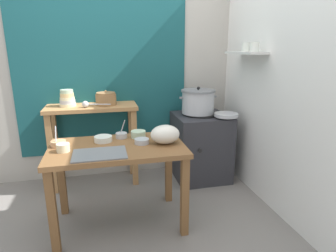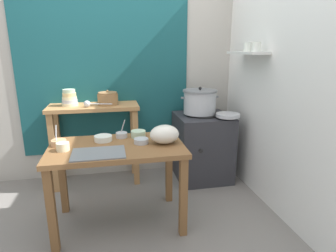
{
  "view_description": "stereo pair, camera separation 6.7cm",
  "coord_description": "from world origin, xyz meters",
  "views": [
    {
      "loc": [
        -0.18,
        -2.28,
        1.5
      ],
      "look_at": [
        0.38,
        0.12,
        0.82
      ],
      "focal_mm": 30.41,
      "sensor_mm": 36.0,
      "label": 1
    },
    {
      "loc": [
        -0.12,
        -2.3,
        1.5
      ],
      "look_at": [
        0.38,
        0.12,
        0.82
      ],
      "focal_mm": 30.41,
      "sensor_mm": 36.0,
      "label": 2
    }
  ],
  "objects": [
    {
      "name": "prep_bowl_4",
      "position": [
        -0.55,
        0.07,
        0.75
      ],
      "size": [
        0.12,
        0.12,
        0.16
      ],
      "color": "tan",
      "rests_on": "prep_table"
    },
    {
      "name": "wall_back",
      "position": [
        0.08,
        1.1,
        1.3
      ],
      "size": [
        4.4,
        0.12,
        2.6
      ],
      "color": "#B2ADA3",
      "rests_on": "ground"
    },
    {
      "name": "ground_plane",
      "position": [
        0.0,
        0.0,
        0.0
      ],
      "size": [
        9.0,
        9.0,
        0.0
      ],
      "primitive_type": "plane",
      "color": "gray"
    },
    {
      "name": "steamer_pot",
      "position": [
        0.87,
        0.72,
        0.91
      ],
      "size": [
        0.43,
        0.38,
        0.3
      ],
      "color": "#B7BABF",
      "rests_on": "stove_block"
    },
    {
      "name": "serving_tray",
      "position": [
        -0.22,
        -0.2,
        0.72
      ],
      "size": [
        0.4,
        0.28,
        0.01
      ],
      "primitive_type": "cube",
      "color": "slate",
      "rests_on": "prep_table"
    },
    {
      "name": "plastic_bag",
      "position": [
        0.32,
        -0.06,
        0.8
      ],
      "size": [
        0.25,
        0.2,
        0.16
      ],
      "primitive_type": "ellipsoid",
      "color": "silver",
      "rests_on": "prep_table"
    },
    {
      "name": "prep_bowl_0",
      "position": [
        -0.19,
        0.11,
        0.75
      ],
      "size": [
        0.15,
        0.15,
        0.05
      ],
      "color": "silver",
      "rests_on": "prep_table"
    },
    {
      "name": "prep_bowl_5",
      "position": [
        0.12,
        -0.02,
        0.74
      ],
      "size": [
        0.12,
        0.12,
        0.04
      ],
      "color": "#B7BABF",
      "rests_on": "prep_table"
    },
    {
      "name": "wall_right",
      "position": [
        1.4,
        0.2,
        1.3
      ],
      "size": [
        0.3,
        3.2,
        2.6
      ],
      "color": "white",
      "rests_on": "ground"
    },
    {
      "name": "ladle",
      "position": [
        -0.34,
        0.73,
        0.94
      ],
      "size": [
        0.29,
        0.11,
        0.07
      ],
      "color": "#B7BABF",
      "rests_on": "back_shelf_table"
    },
    {
      "name": "prep_bowl_3",
      "position": [
        -0.5,
        -0.07,
        0.75
      ],
      "size": [
        0.1,
        0.1,
        0.06
      ],
      "color": "beige",
      "rests_on": "prep_table"
    },
    {
      "name": "prep_bowl_1",
      "position": [
        -0.03,
        0.18,
        0.75
      ],
      "size": [
        0.1,
        0.1,
        0.17
      ],
      "color": "#B7BABF",
      "rests_on": "prep_table"
    },
    {
      "name": "wide_pan",
      "position": [
        1.12,
        0.49,
        0.8
      ],
      "size": [
        0.26,
        0.26,
        0.04
      ],
      "primitive_type": "cylinder",
      "color": "#B7BABF",
      "rests_on": "stove_block"
    },
    {
      "name": "bowl_stack_enamel",
      "position": [
        -0.54,
        0.85,
        0.98
      ],
      "size": [
        0.17,
        0.17,
        0.18
      ],
      "color": "beige",
      "rests_on": "back_shelf_table"
    },
    {
      "name": "back_shelf_table",
      "position": [
        -0.29,
        0.83,
        0.68
      ],
      "size": [
        0.96,
        0.4,
        0.9
      ],
      "color": "#B27F4C",
      "rests_on": "ground"
    },
    {
      "name": "clay_pot",
      "position": [
        -0.14,
        0.83,
        0.97
      ],
      "size": [
        0.22,
        0.22,
        0.16
      ],
      "color": "olive",
      "rests_on": "back_shelf_table"
    },
    {
      "name": "stove_block",
      "position": [
        0.91,
        0.7,
        0.38
      ],
      "size": [
        0.6,
        0.61,
        0.78
      ],
      "color": "#2D2D33",
      "rests_on": "ground"
    },
    {
      "name": "prep_table",
      "position": [
        -0.08,
        -0.03,
        0.61
      ],
      "size": [
        1.1,
        0.66,
        0.72
      ],
      "color": "brown",
      "rests_on": "ground"
    },
    {
      "name": "prep_bowl_2",
      "position": [
        0.12,
        0.15,
        0.75
      ],
      "size": [
        0.13,
        0.13,
        0.06
      ],
      "color": "#B7D1AD",
      "rests_on": "prep_table"
    }
  ]
}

